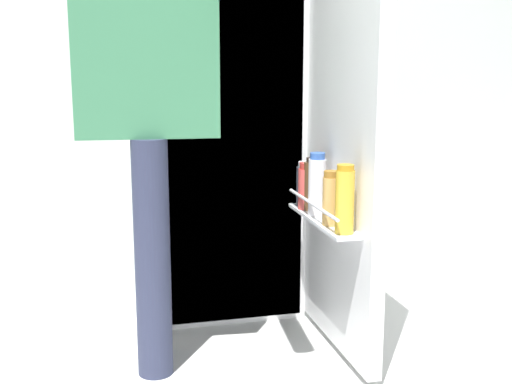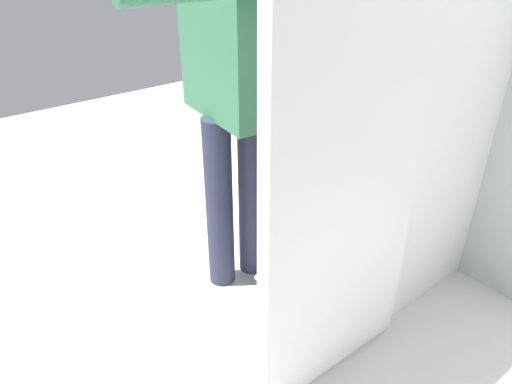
{
  "view_description": "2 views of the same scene",
  "coord_description": "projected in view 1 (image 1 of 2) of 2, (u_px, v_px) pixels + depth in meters",
  "views": [
    {
      "loc": [
        -0.5,
        -2.3,
        1.08
      ],
      "look_at": [
        0.05,
        -0.09,
        0.62
      ],
      "focal_mm": 47.64,
      "sensor_mm": 36.0,
      "label": 1
    },
    {
      "loc": [
        1.19,
        -1.07,
        1.49
      ],
      "look_at": [
        -0.04,
        -0.12,
        0.61
      ],
      "focal_mm": 33.45,
      "sensor_mm": 36.0,
      "label": 2
    }
  ],
  "objects": [
    {
      "name": "ground_plane",
      "position": [
        238.0,
        350.0,
        2.52
      ],
      "size": [
        6.49,
        6.49,
        0.0
      ],
      "primitive_type": "plane",
      "color": "silver"
    },
    {
      "name": "person",
      "position": [
        150.0,
        84.0,
        2.23
      ],
      "size": [
        0.55,
        0.8,
        1.63
      ],
      "color": "#2D334C",
      "rests_on": "ground_plane"
    },
    {
      "name": "refrigerator",
      "position": [
        218.0,
        106.0,
        2.82
      ],
      "size": [
        0.74,
        1.25,
        1.74
      ],
      "color": "white",
      "rests_on": "ground_plane"
    },
    {
      "name": "kitchen_wall",
      "position": [
        194.0,
        19.0,
        3.12
      ],
      "size": [
        4.4,
        0.1,
        2.48
      ],
      "primitive_type": "cube",
      "color": "beige",
      "rests_on": "ground_plane"
    }
  ]
}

